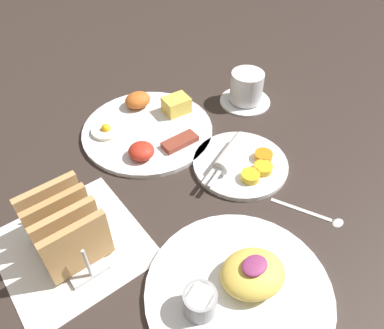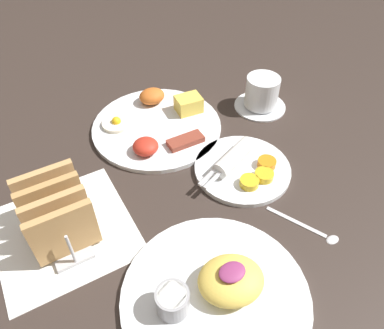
% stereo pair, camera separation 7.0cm
% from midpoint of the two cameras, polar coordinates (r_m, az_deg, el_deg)
% --- Properties ---
extents(ground_plane, '(3.00, 3.00, 0.00)m').
position_cam_midpoint_polar(ground_plane, '(0.69, -6.03, -4.96)').
color(ground_plane, '#332823').
extents(napkin_flat, '(0.22, 0.22, 0.00)m').
position_cam_midpoint_polar(napkin_flat, '(0.67, -20.70, -11.75)').
color(napkin_flat, white).
rests_on(napkin_flat, ground_plane).
extents(plate_breakfast, '(0.28, 0.28, 0.05)m').
position_cam_midpoint_polar(plate_breakfast, '(0.83, -9.16, 5.57)').
color(plate_breakfast, white).
rests_on(plate_breakfast, ground_plane).
extents(plate_condiments, '(0.20, 0.19, 0.04)m').
position_cam_midpoint_polar(plate_condiments, '(0.74, 4.64, 0.26)').
color(plate_condiments, white).
rests_on(plate_condiments, ground_plane).
extents(plate_foreground, '(0.28, 0.28, 0.06)m').
position_cam_midpoint_polar(plate_foreground, '(0.58, 3.59, -18.40)').
color(plate_foreground, white).
rests_on(plate_foreground, ground_plane).
extents(toast_rack, '(0.10, 0.15, 0.10)m').
position_cam_midpoint_polar(toast_rack, '(0.63, -21.86, -9.18)').
color(toast_rack, '#B7B7BC').
rests_on(toast_rack, ground_plane).
extents(coffee_cup, '(0.12, 0.12, 0.08)m').
position_cam_midpoint_polar(coffee_cup, '(0.89, 6.03, 11.26)').
color(coffee_cup, white).
rests_on(coffee_cup, ground_plane).
extents(teaspoon, '(0.07, 0.12, 0.01)m').
position_cam_midpoint_polar(teaspoon, '(0.68, 16.06, -7.62)').
color(teaspoon, silver).
rests_on(teaspoon, ground_plane).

